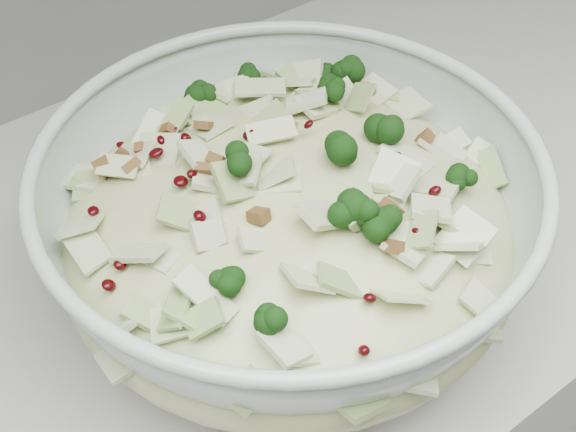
# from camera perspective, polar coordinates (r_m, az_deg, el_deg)

# --- Properties ---
(counter) EXTENTS (3.60, 0.60, 0.90)m
(counter) POSITION_cam_1_polar(r_m,az_deg,el_deg) (1.15, 2.97, -13.53)
(counter) COLOR #ADADA9
(counter) RESTS_ON floor
(mixing_bowl) EXTENTS (0.43, 0.43, 0.15)m
(mixing_bowl) POSITION_cam_1_polar(r_m,az_deg,el_deg) (0.62, 0.06, -0.98)
(mixing_bowl) COLOR #A7B8AB
(mixing_bowl) RESTS_ON counter
(salad) EXTENTS (0.43, 0.43, 0.15)m
(salad) POSITION_cam_1_polar(r_m,az_deg,el_deg) (0.61, 0.06, 0.66)
(salad) COLOR #C4D18F
(salad) RESTS_ON mixing_bowl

